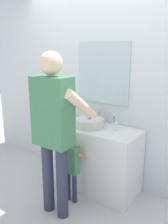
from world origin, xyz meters
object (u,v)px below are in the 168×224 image
(soap_bottle, at_px, (71,117))
(adult_parent, at_px, (54,122))
(toothbrush_cup, at_px, (115,126))
(child_toddler, at_px, (71,163))

(soap_bottle, height_order, adult_parent, adult_parent)
(soap_bottle, xyz_separation_m, adult_parent, (0.31, -0.68, 0.16))
(toothbrush_cup, relative_size, child_toddler, 0.25)
(toothbrush_cup, bearing_deg, child_toddler, -125.44)
(toothbrush_cup, height_order, adult_parent, adult_parent)
(toothbrush_cup, distance_m, soap_bottle, 0.64)
(toothbrush_cup, height_order, soap_bottle, toothbrush_cup)
(adult_parent, bearing_deg, child_toddler, 87.37)
(toothbrush_cup, relative_size, adult_parent, 0.12)
(toothbrush_cup, distance_m, adult_parent, 0.79)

